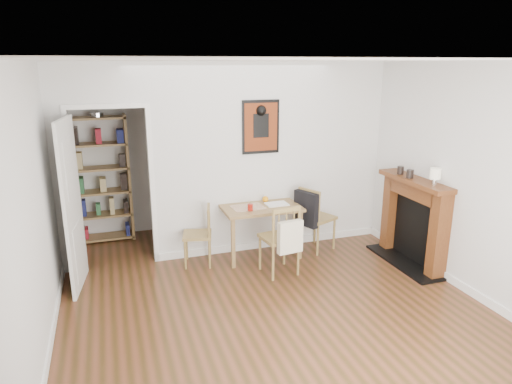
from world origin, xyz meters
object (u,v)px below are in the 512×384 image
object	(u,v)px
dining_table	(261,212)
ceramic_jar_a	(410,174)
mantel_lamp	(435,175)
bookshelf	(103,180)
fireplace	(414,219)
ceramic_jar_b	(400,170)
chair_left	(197,235)
orange_fruit	(265,199)
chair_right	(316,217)
chair_front	(280,238)
red_glass	(250,207)
notebook	(277,204)

from	to	relation	value
dining_table	ceramic_jar_a	bearing A→B (deg)	-24.84
mantel_lamp	ceramic_jar_a	size ratio (longest dim) A/B	1.85
bookshelf	mantel_lamp	size ratio (longest dim) A/B	9.29
fireplace	mantel_lamp	size ratio (longest dim) A/B	6.21
mantel_lamp	ceramic_jar_b	world-z (taller)	mantel_lamp
chair_left	orange_fruit	size ratio (longest dim) A/B	9.54
dining_table	chair_right	distance (m)	0.83
chair_left	ceramic_jar_a	size ratio (longest dim) A/B	7.39
chair_left	fireplace	bearing A→B (deg)	-17.10
chair_front	ceramic_jar_b	xyz separation A→B (m)	(1.70, 0.01, 0.75)
ceramic_jar_a	ceramic_jar_b	xyz separation A→B (m)	(0.01, 0.22, -0.00)
red_glass	chair_right	bearing A→B (deg)	5.97
chair_front	bookshelf	distance (m)	2.84
dining_table	ceramic_jar_b	size ratio (longest dim) A/B	9.86
bookshelf	chair_left	bearing A→B (deg)	-49.37
notebook	red_glass	bearing A→B (deg)	-161.74
dining_table	chair_left	bearing A→B (deg)	-179.11
dining_table	fireplace	size ratio (longest dim) A/B	0.84
notebook	dining_table	bearing A→B (deg)	178.11
orange_fruit	notebook	world-z (taller)	orange_fruit
orange_fruit	ceramic_jar_a	bearing A→B (deg)	-30.53
ceramic_jar_b	chair_right	bearing A→B (deg)	149.78
fireplace	ceramic_jar_a	xyz separation A→B (m)	(-0.10, 0.04, 0.60)
chair_front	chair_right	bearing A→B (deg)	36.11
mantel_lamp	ceramic_jar_b	distance (m)	0.60
chair_left	red_glass	bearing A→B (deg)	-11.02
mantel_lamp	ceramic_jar_b	xyz separation A→B (m)	(-0.07, 0.59, -0.07)
chair_front	mantel_lamp	distance (m)	2.04
chair_right	bookshelf	xyz separation A→B (m)	(-2.82, 1.34, 0.44)
red_glass	chair_left	bearing A→B (deg)	168.98
bookshelf	orange_fruit	xyz separation A→B (m)	(2.13, -1.15, -0.17)
chair_left	notebook	xyz separation A→B (m)	(1.11, 0.01, 0.32)
dining_table	notebook	bearing A→B (deg)	-1.89
red_glass	dining_table	bearing A→B (deg)	37.20
fireplace	chair_left	bearing A→B (deg)	162.90
chair_front	ceramic_jar_a	distance (m)	1.86
chair_front	mantel_lamp	bearing A→B (deg)	-18.00
red_glass	fireplace	bearing A→B (deg)	-19.07
red_glass	orange_fruit	distance (m)	0.43
mantel_lamp	bookshelf	bearing A→B (deg)	147.10
notebook	bookshelf	bearing A→B (deg)	149.69
chair_front	orange_fruit	distance (m)	0.81
chair_left	red_glass	size ratio (longest dim) A/B	8.96
chair_left	notebook	bearing A→B (deg)	0.32
notebook	ceramic_jar_a	xyz separation A→B (m)	(1.51, -0.80, 0.49)
orange_fruit	chair_left	bearing A→B (deg)	-170.76
fireplace	orange_fruit	size ratio (longest dim) A/B	14.84
red_glass	mantel_lamp	xyz separation A→B (m)	(2.01, -1.03, 0.52)
fireplace	ceramic_jar_b	world-z (taller)	ceramic_jar_b
chair_right	red_glass	distance (m)	1.05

